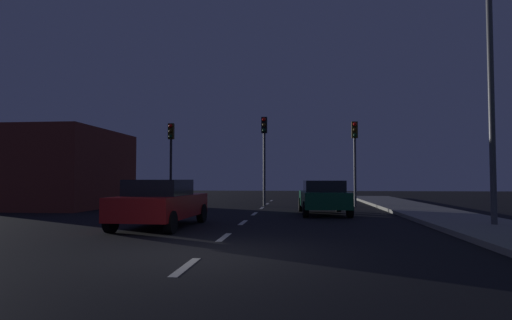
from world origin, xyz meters
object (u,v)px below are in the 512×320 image
Objects in this scene: traffic_signal_left at (171,148)px; car_adjacent_lane at (161,203)px; traffic_signal_right at (355,147)px; street_lamp_right at (482,76)px; traffic_signal_center at (264,144)px; car_stopped_ahead at (323,197)px.

car_adjacent_lane is (2.93, -10.62, -2.52)m from traffic_signal_left.
street_lamp_right is at bearing -75.70° from traffic_signal_right.
traffic_signal_center reaches higher than traffic_signal_left.
traffic_signal_right is 6.05m from car_stopped_ahead.
street_lamp_right is at bearing 2.80° from car_adjacent_lane.
traffic_signal_right is at bearing 55.30° from car_adjacent_lane.
traffic_signal_center is 1.15× the size of car_stopped_ahead.
street_lamp_right is at bearing -47.57° from car_stopped_ahead.
traffic_signal_left reaches higher than car_adjacent_lane.
traffic_signal_left is 0.94× the size of traffic_signal_center.
car_stopped_ahead is 7.84m from street_lamp_right.
traffic_signal_center is 1.07× the size of traffic_signal_right.
traffic_signal_left is 11.30m from car_adjacent_lane.
traffic_signal_right is 10.55m from street_lamp_right.
traffic_signal_right reaches higher than car_adjacent_lane.
street_lamp_right reaches higher than car_stopped_ahead.
street_lamp_right is at bearing -53.37° from traffic_signal_center.
car_stopped_ahead is (2.96, -5.13, -2.73)m from traffic_signal_center.
car_adjacent_lane is 0.56× the size of street_lamp_right.
traffic_signal_right is at bearing -0.00° from traffic_signal_left.
car_stopped_ahead is at bearing 132.43° from street_lamp_right.
car_adjacent_lane is at bearing -177.20° from street_lamp_right.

